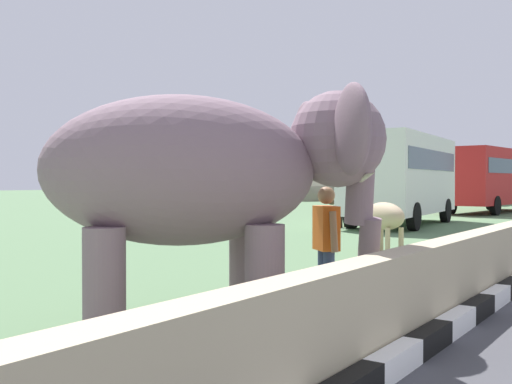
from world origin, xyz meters
The scene contains 9 objects.
barrier_parapet centered at (2.00, 4.28, 0.50)m, with size 28.00×0.36×1.00m, color tan.
elephant centered at (1.31, 6.28, 1.81)m, with size 3.89×3.77×2.81m.
person_handler centered at (2.94, 5.72, 0.93)m, with size 0.50×0.57×1.66m.
bus_white centered at (18.69, 10.87, 2.08)m, with size 8.14×3.26×3.50m.
bus_red centered at (31.09, 10.42, 2.08)m, with size 9.81×3.28×3.50m.
bus_orange centered at (44.47, 14.84, 2.08)m, with size 8.15×2.77×3.50m.
cow_near centered at (9.52, 7.73, 0.87)m, with size 1.45×1.77×1.23m.
cow_mid centered at (16.27, 11.81, 0.87)m, with size 0.61×1.88×1.23m.
hill_east centered at (55.00, 39.31, 0.00)m, with size 40.25×32.20×10.28m.
Camera 1 is at (-4.03, 1.94, 1.72)m, focal length 42.18 mm.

